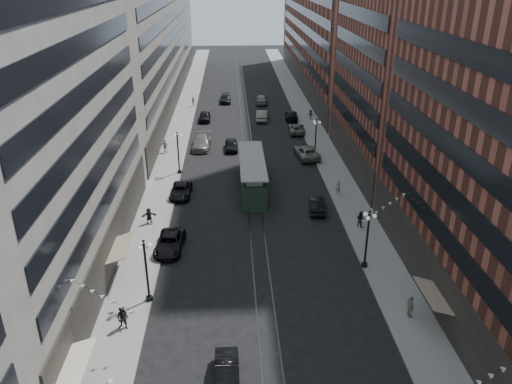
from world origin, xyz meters
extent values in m
plane|color=black|center=(0.00, 60.00, 0.00)|extent=(220.00, 220.00, 0.00)
cube|color=gray|center=(-11.00, 70.00, 0.07)|extent=(4.00, 180.00, 0.15)
cube|color=gray|center=(11.00, 70.00, 0.07)|extent=(4.00, 180.00, 0.15)
cube|color=#2D2D33|center=(-0.70, 70.00, 0.01)|extent=(0.12, 180.00, 0.02)
cube|color=#2D2D33|center=(0.70, 70.00, 0.01)|extent=(0.12, 180.00, 0.02)
cube|color=#A8A295|center=(-17.00, 33.00, 14.00)|extent=(8.00, 36.00, 28.00)
cube|color=#A8A295|center=(-17.00, 96.00, 13.00)|extent=(8.00, 90.00, 26.00)
cube|color=brown|center=(17.00, 28.00, 12.00)|extent=(8.00, 30.00, 24.00)
cube|color=brown|center=(17.00, 105.00, 12.00)|extent=(8.00, 72.00, 24.00)
cylinder|color=black|center=(-9.20, 28.00, 0.30)|extent=(0.56, 0.56, 0.30)
cylinder|color=black|center=(-9.20, 28.00, 2.75)|extent=(0.18, 0.18, 5.20)
sphere|color=black|center=(-9.20, 28.00, 5.55)|extent=(0.24, 0.24, 0.24)
sphere|color=white|center=(-8.75, 28.00, 5.15)|extent=(0.36, 0.36, 0.36)
sphere|color=white|center=(-9.42, 28.39, 5.15)|extent=(0.36, 0.36, 0.36)
sphere|color=white|center=(-9.42, 27.61, 5.15)|extent=(0.36, 0.36, 0.36)
cylinder|color=black|center=(-9.20, 55.00, 0.30)|extent=(0.56, 0.56, 0.30)
cylinder|color=black|center=(-9.20, 55.00, 2.75)|extent=(0.18, 0.18, 5.20)
sphere|color=black|center=(-9.20, 55.00, 5.55)|extent=(0.24, 0.24, 0.24)
sphere|color=white|center=(-8.75, 55.00, 5.15)|extent=(0.36, 0.36, 0.36)
sphere|color=white|center=(-9.42, 55.39, 5.15)|extent=(0.36, 0.36, 0.36)
sphere|color=white|center=(-9.42, 54.61, 5.15)|extent=(0.36, 0.36, 0.36)
cylinder|color=black|center=(9.20, 32.00, 0.30)|extent=(0.56, 0.56, 0.30)
cylinder|color=black|center=(9.20, 32.00, 2.75)|extent=(0.18, 0.18, 5.20)
sphere|color=black|center=(9.20, 32.00, 5.55)|extent=(0.24, 0.24, 0.24)
sphere|color=white|center=(9.65, 32.00, 5.15)|extent=(0.36, 0.36, 0.36)
sphere|color=white|center=(8.97, 32.39, 5.15)|extent=(0.36, 0.36, 0.36)
sphere|color=white|center=(8.97, 31.61, 5.15)|extent=(0.36, 0.36, 0.36)
cylinder|color=black|center=(9.20, 60.00, 0.30)|extent=(0.56, 0.56, 0.30)
cylinder|color=black|center=(9.20, 60.00, 2.75)|extent=(0.18, 0.18, 5.20)
sphere|color=black|center=(9.20, 60.00, 5.55)|extent=(0.24, 0.24, 0.24)
sphere|color=white|center=(9.65, 60.00, 5.15)|extent=(0.36, 0.36, 0.36)
sphere|color=white|center=(8.97, 60.39, 5.15)|extent=(0.36, 0.36, 0.36)
sphere|color=white|center=(8.97, 59.61, 5.15)|extent=(0.36, 0.36, 0.36)
cube|color=#223626|center=(0.00, 50.03, 1.43)|extent=(2.75, 13.19, 2.86)
cube|color=gray|center=(0.00, 50.03, 3.19)|extent=(1.76, 12.09, 0.66)
cube|color=gray|center=(0.00, 50.03, 3.63)|extent=(2.97, 13.41, 0.16)
cylinder|color=black|center=(0.00, 45.08, 0.38)|extent=(2.53, 0.77, 0.77)
cylinder|color=black|center=(0.00, 54.97, 0.38)|extent=(2.53, 0.77, 0.77)
imported|color=black|center=(-8.40, 35.98, 0.74)|extent=(2.80, 5.47, 1.48)
imported|color=black|center=(-2.97, 19.07, 0.73)|extent=(1.65, 4.49, 1.47)
imported|color=black|center=(-10.56, 24.59, 1.09)|extent=(1.01, 0.71, 1.89)
imported|color=gray|center=(10.88, 24.92, 1.07)|extent=(0.54, 1.10, 1.84)
imported|color=black|center=(-8.40, 48.14, 0.69)|extent=(2.49, 5.03, 1.37)
imported|color=slate|center=(-6.80, 65.00, 0.89)|extent=(2.72, 6.25, 1.79)
imported|color=black|center=(-6.98, 79.27, 0.80)|extent=(1.92, 4.73, 1.61)
imported|color=black|center=(6.80, 43.48, 0.75)|extent=(2.07, 4.68, 1.49)
imported|color=slate|center=(8.06, 60.11, 0.84)|extent=(3.47, 6.33, 1.68)
imported|color=black|center=(8.16, 79.38, 0.76)|extent=(2.49, 5.37, 1.52)
imported|color=black|center=(-2.45, 63.89, 0.76)|extent=(1.88, 4.51, 1.53)
imported|color=gray|center=(2.95, 79.21, 0.88)|extent=(2.35, 5.48, 1.76)
imported|color=black|center=(-11.07, 41.21, 1.00)|extent=(1.64, 0.84, 1.70)
imported|color=#B0A291|center=(-11.88, 62.83, 1.12)|extent=(1.25, 0.91, 1.94)
imported|color=black|center=(10.57, 39.39, 1.01)|extent=(0.90, 0.93, 1.72)
imported|color=#9D9382|center=(9.94, 47.54, 1.08)|extent=(0.80, 0.69, 1.85)
imported|color=black|center=(11.46, 78.86, 0.97)|extent=(1.13, 0.65, 1.64)
imported|color=gray|center=(3.58, 90.62, 0.89)|extent=(2.30, 5.29, 1.78)
imported|color=black|center=(-3.46, 92.01, 0.73)|extent=(2.06, 5.04, 1.46)
imported|color=#626157|center=(8.11, 71.56, 0.73)|extent=(2.71, 5.37, 1.46)
imported|color=#B9B099|center=(-9.62, 88.98, 1.03)|extent=(0.87, 0.49, 1.76)
camera|label=1|loc=(-2.34, -5.18, 24.47)|focal=35.00mm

